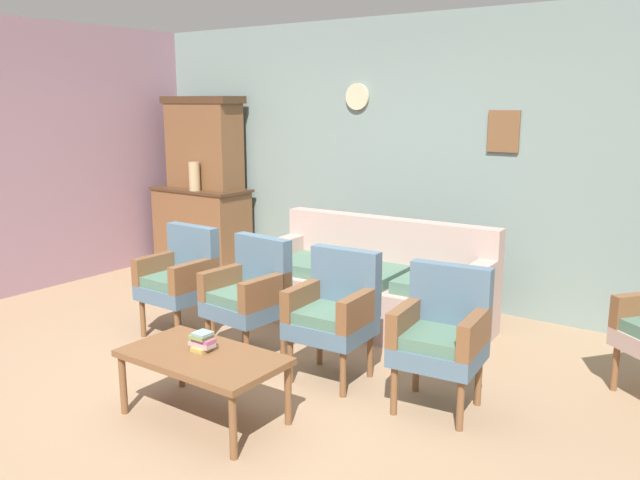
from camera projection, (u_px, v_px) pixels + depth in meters
ground_plane at (227, 387)px, 4.44m from camera, size 7.68×7.68×0.00m
wall_back_with_decor at (412, 160)px, 6.26m from camera, size 6.40×0.09×2.70m
side_cabinet at (202, 228)px, 7.55m from camera, size 1.16×0.55×0.93m
cabinet_upper_hutch at (204, 142)px, 7.41m from camera, size 0.99×0.38×1.03m
vase_on_cabinet at (194, 176)px, 7.23m from camera, size 0.12×0.12×0.32m
floral_couch at (373, 288)px, 5.63m from camera, size 2.07×0.90×0.90m
armchair_near_couch_end at (180, 276)px, 5.35m from camera, size 0.53×0.50×0.90m
armchair_by_doorway at (249, 292)px, 4.92m from camera, size 0.56×0.53×0.90m
armchair_row_middle at (334, 309)px, 4.50m from camera, size 0.55×0.52×0.90m
armchair_near_cabinet at (441, 332)px, 4.05m from camera, size 0.57×0.54×0.90m
coffee_table at (203, 361)px, 3.92m from camera, size 1.00×0.56×0.42m
book_stack_on_table at (202, 341)px, 3.96m from camera, size 0.16×0.11×0.12m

